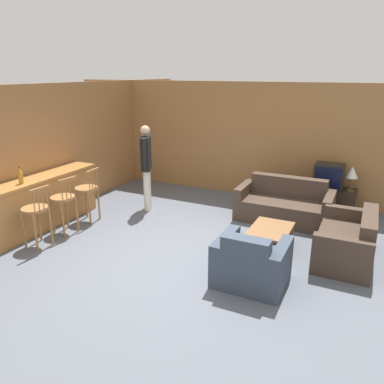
# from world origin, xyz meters

# --- Properties ---
(ground_plane) EXTENTS (24.00, 24.00, 0.00)m
(ground_plane) POSITION_xyz_m (0.00, 0.00, 0.00)
(ground_plane) COLOR #565B66
(wall_back) EXTENTS (9.40, 0.08, 2.60)m
(wall_back) POSITION_xyz_m (0.00, 3.64, 1.30)
(wall_back) COLOR #9E6B3D
(wall_back) RESTS_ON ground_plane
(wall_left) EXTENTS (0.08, 8.64, 2.60)m
(wall_left) POSITION_xyz_m (-3.19, 1.32, 1.30)
(wall_left) COLOR #9E6B3D
(wall_left) RESTS_ON ground_plane
(bar_counter) EXTENTS (0.55, 2.57, 0.97)m
(bar_counter) POSITION_xyz_m (-2.86, 0.04, 0.49)
(bar_counter) COLOR #A87038
(bar_counter) RESTS_ON ground_plane
(bar_chair_near) EXTENTS (0.47, 0.47, 1.06)m
(bar_chair_near) POSITION_xyz_m (-2.27, -0.58, 0.59)
(bar_chair_near) COLOR #996638
(bar_chair_near) RESTS_ON ground_plane
(bar_chair_mid) EXTENTS (0.50, 0.50, 1.06)m
(bar_chair_mid) POSITION_xyz_m (-2.27, 0.05, 0.59)
(bar_chair_mid) COLOR #996638
(bar_chair_mid) RESTS_ON ground_plane
(bar_chair_far) EXTENTS (0.46, 0.46, 1.06)m
(bar_chair_far) POSITION_xyz_m (-2.27, 0.67, 0.59)
(bar_chair_far) COLOR #996638
(bar_chair_far) RESTS_ON ground_plane
(couch_far) EXTENTS (1.80, 0.88, 0.82)m
(couch_far) POSITION_xyz_m (1.17, 2.38, 0.30)
(couch_far) COLOR #423328
(couch_far) RESTS_ON ground_plane
(armchair_near) EXTENTS (0.95, 0.83, 0.80)m
(armchair_near) POSITION_xyz_m (1.28, -0.15, 0.30)
(armchair_near) COLOR #384251
(armchair_near) RESTS_ON ground_plane
(loveseat_right) EXTENTS (0.81, 1.49, 0.79)m
(loveseat_right) POSITION_xyz_m (2.42, 1.19, 0.29)
(loveseat_right) COLOR #423328
(loveseat_right) RESTS_ON ground_plane
(coffee_table) EXTENTS (0.63, 0.88, 0.36)m
(coffee_table) POSITION_xyz_m (1.24, 1.02, 0.31)
(coffee_table) COLOR brown
(coffee_table) RESTS_ON ground_plane
(tv_unit) EXTENTS (1.13, 0.52, 0.50)m
(tv_unit) POSITION_xyz_m (1.85, 3.26, 0.25)
(tv_unit) COLOR #2D2319
(tv_unit) RESTS_ON ground_plane
(tv) EXTENTS (0.57, 0.42, 0.52)m
(tv) POSITION_xyz_m (1.85, 3.25, 0.76)
(tv) COLOR black
(tv) RESTS_ON tv_unit
(bottle) EXTENTS (0.08, 0.08, 0.30)m
(bottle) POSITION_xyz_m (-2.77, -0.37, 1.11)
(bottle) COLOR #B27A23
(bottle) RESTS_ON bar_counter
(table_lamp) EXTENTS (0.24, 0.24, 0.51)m
(table_lamp) POSITION_xyz_m (2.28, 3.26, 0.88)
(table_lamp) COLOR brown
(table_lamp) RESTS_ON tv_unit
(person_by_window) EXTENTS (0.36, 0.53, 1.78)m
(person_by_window) POSITION_xyz_m (-1.59, 1.74, 1.01)
(person_by_window) COLOR silver
(person_by_window) RESTS_ON ground_plane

